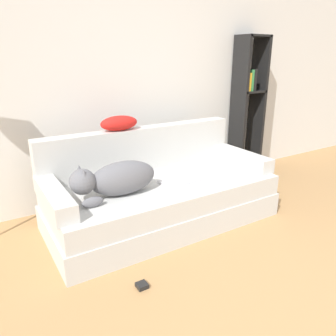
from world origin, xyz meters
TOP-DOWN VIEW (x-y plane):
  - wall_back at (0.00, 2.56)m, footprint 7.55×0.06m
  - couch at (-0.12, 1.79)m, footprint 1.98×0.92m
  - couch_backrest at (-0.12, 2.18)m, footprint 1.94×0.15m
  - couch_arm_left at (-1.04, 1.79)m, footprint 0.15×0.73m
  - couch_arm_right at (0.79, 1.79)m, footprint 0.15×0.73m
  - dog at (-0.58, 1.72)m, footprint 0.69×0.26m
  - laptop at (-0.00, 1.70)m, footprint 0.36×0.22m
  - throw_pillow at (-0.34, 2.17)m, footprint 0.34×0.17m
  - bookshelf at (1.43, 2.38)m, footprint 0.35×0.26m
  - power_adapter at (-0.70, 1.09)m, footprint 0.07×0.07m

SIDE VIEW (x-z plane):
  - power_adapter at x=-0.70m, z-range 0.00..0.03m
  - couch at x=-0.12m, z-range 0.00..0.38m
  - laptop at x=0.00m, z-range 0.39..0.40m
  - couch_arm_left at x=-1.04m, z-range 0.39..0.52m
  - couch_arm_right at x=0.79m, z-range 0.39..0.52m
  - dog at x=-0.58m, z-range 0.38..0.67m
  - couch_backrest at x=-0.12m, z-range 0.39..0.79m
  - throw_pillow at x=-0.34m, z-range 0.79..0.92m
  - bookshelf at x=1.43m, z-range 0.09..1.73m
  - wall_back at x=0.00m, z-range 0.00..2.70m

